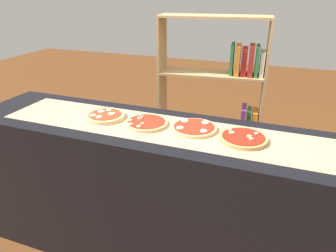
# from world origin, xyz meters

# --- Properties ---
(counter) EXTENTS (2.46, 0.56, 0.92)m
(counter) POSITION_xyz_m (0.00, 0.00, 0.46)
(counter) COLOR black
(counter) RESTS_ON ground_plane
(parchment_paper) EXTENTS (1.99, 0.38, 0.00)m
(parchment_paper) POSITION_xyz_m (0.00, 0.00, 0.92)
(parchment_paper) COLOR tan
(parchment_paper) RESTS_ON counter
(pizza_mozzarella_0) EXTENTS (0.24, 0.24, 0.03)m
(pizza_mozzarella_0) POSITION_xyz_m (-0.41, 0.02, 0.94)
(pizza_mozzarella_0) COLOR #E5C17F
(pizza_mozzarella_0) RESTS_ON parchment_paper
(pizza_mushroom_1) EXTENTS (0.24, 0.24, 0.03)m
(pizza_mushroom_1) POSITION_xyz_m (-0.14, 0.01, 0.94)
(pizza_mushroom_1) COLOR #E5C17F
(pizza_mushroom_1) RESTS_ON parchment_paper
(pizza_mozzarella_2) EXTENTS (0.25, 0.25, 0.02)m
(pizza_mozzarella_2) POSITION_xyz_m (0.14, 0.05, 0.94)
(pizza_mozzarella_2) COLOR #E5C17F
(pizza_mozzarella_2) RESTS_ON parchment_paper
(pizza_mushroom_3) EXTENTS (0.25, 0.25, 0.03)m
(pizza_mushroom_3) POSITION_xyz_m (0.41, 0.01, 0.94)
(pizza_mushroom_3) COLOR tan
(pizza_mushroom_3) RESTS_ON parchment_paper
(bookshelf) EXTENTS (0.94, 0.37, 1.44)m
(bookshelf) POSITION_xyz_m (0.08, 1.17, 0.73)
(bookshelf) COLOR tan
(bookshelf) RESTS_ON ground_plane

